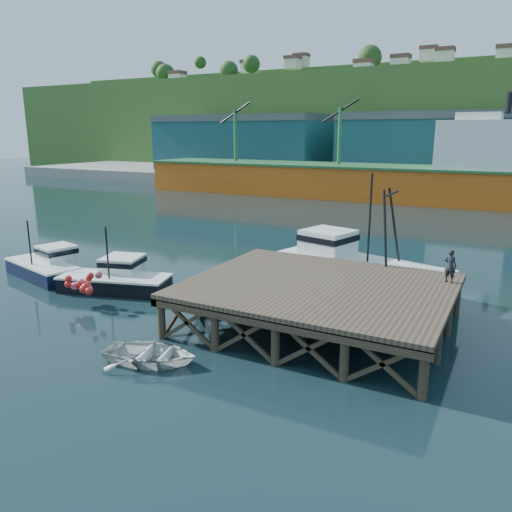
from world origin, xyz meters
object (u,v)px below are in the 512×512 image
Objects in this scene: boat_navy at (46,265)px; trawler at (356,266)px; boat_black at (117,278)px; dinghy at (150,354)px; dockworker at (450,266)px.

trawler is at bearing 34.67° from boat_navy.
boat_black is 0.63× the size of trawler.
boat_navy is 15.48m from dinghy.
dockworker reaches higher than dinghy.
boat_navy is 4.02× the size of dockworker.
boat_black is at bearing -136.29° from trawler.
trawler is 14.17m from dinghy.
dinghy is at bearing -92.78° from trawler.
trawler is at bearing 12.12° from boat_black.
boat_navy is at bearing 24.22° from dockworker.
trawler reaches higher than boat_black.
trawler reaches higher than boat_navy.
boat_black is at bearing 15.11° from boat_navy.
dinghy is (8.04, -6.71, -0.33)m from boat_black.
dockworker is (17.97, 3.38, 2.20)m from boat_black.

